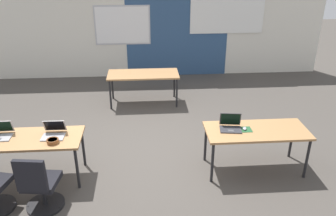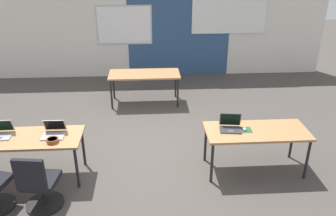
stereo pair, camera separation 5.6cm
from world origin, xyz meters
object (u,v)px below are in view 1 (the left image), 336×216
object	(u,v)px
desk_far_center	(143,76)
chair_near_left_inner	(40,187)
mouse_near_right_inner	(245,128)
laptop_near_left_end	(0,134)
snack_bowl	(53,141)
desk_near_left	(28,141)
desk_near_right	(256,133)
laptop_near_right_inner	(230,126)
laptop_near_left_inner	(54,133)

from	to	relation	value
desk_far_center	chair_near_left_inner	xyz separation A→B (m)	(-1.43, -3.55, -0.28)
chair_near_left_inner	mouse_near_right_inner	bearing A→B (deg)	-158.02
laptop_near_left_end	snack_bowl	bearing A→B (deg)	-17.79
desk_far_center	desk_near_left	bearing A→B (deg)	-122.01
desk_far_center	snack_bowl	distance (m)	3.26
desk_far_center	laptop_near_left_end	distance (m)	3.48
laptop_near_left_end	chair_near_left_inner	world-z (taller)	laptop_near_left_end
laptop_near_left_end	chair_near_left_inner	xyz separation A→B (m)	(0.74, -0.83, -0.39)
mouse_near_right_inner	desk_near_left	bearing A→B (deg)	-179.68
laptop_near_left_end	snack_bowl	xyz separation A→B (m)	(0.82, -0.25, -0.01)
desk_near_right	mouse_near_right_inner	distance (m)	0.21
desk_far_center	chair_near_left_inner	size ratio (longest dim) A/B	1.74
laptop_near_right_inner	mouse_near_right_inner	distance (m)	0.22
laptop_near_right_inner	laptop_near_left_end	bearing A→B (deg)	-172.36
desk_near_left	snack_bowl	size ratio (longest dim) A/B	9.01
desk_near_left	laptop_near_left_end	size ratio (longest dim) A/B	4.76
desk_far_center	laptop_near_left_inner	xyz separation A→B (m)	(-1.37, -2.76, 0.11)
desk_near_right	laptop_near_left_end	size ratio (longest dim) A/B	4.76
desk_near_left	desk_near_right	xyz separation A→B (m)	(3.50, 0.00, 0.00)
desk_near_left	mouse_near_right_inner	world-z (taller)	mouse_near_right_inner
desk_near_right	laptop_near_right_inner	size ratio (longest dim) A/B	4.39
desk_near_left	laptop_near_right_inner	size ratio (longest dim) A/B	4.39
laptop_near_right_inner	laptop_near_left_inner	world-z (taller)	laptop_near_right_inner
desk_far_center	laptop_near_left_inner	distance (m)	3.08
desk_near_right	chair_near_left_inner	size ratio (longest dim) A/B	1.74
laptop_near_left_end	desk_far_center	bearing A→B (deg)	50.48
desk_near_left	desk_far_center	size ratio (longest dim) A/B	1.00
desk_near_left	mouse_near_right_inner	xyz separation A→B (m)	(3.31, 0.02, 0.08)
desk_near_right	laptop_near_left_end	xyz separation A→B (m)	(-3.91, 0.08, 0.11)
desk_near_left	mouse_near_right_inner	size ratio (longest dim) A/B	14.64
laptop_near_left_end	laptop_near_right_inner	world-z (taller)	laptop_near_right_inner
laptop_near_left_inner	chair_near_left_inner	xyz separation A→B (m)	(-0.06, -0.79, -0.39)
laptop_near_left_inner	snack_bowl	world-z (taller)	laptop_near_left_inner
desk_near_left	laptop_near_left_inner	bearing A→B (deg)	6.09
snack_bowl	chair_near_left_inner	bearing A→B (deg)	-98.70
laptop_near_left_end	mouse_near_right_inner	bearing A→B (deg)	-1.97
laptop_near_left_end	snack_bowl	distance (m)	0.86
mouse_near_right_inner	desk_near_right	bearing A→B (deg)	-5.60
mouse_near_right_inner	snack_bowl	bearing A→B (deg)	-176.23
desk_far_center	laptop_near_left_inner	size ratio (longest dim) A/B	4.76
mouse_near_right_inner	laptop_near_left_inner	xyz separation A→B (m)	(-2.93, 0.02, 0.03)
laptop_near_left_end	laptop_near_right_inner	size ratio (longest dim) A/B	0.92
desk_near_left	chair_near_left_inner	xyz separation A→B (m)	(0.32, -0.75, -0.28)
mouse_near_right_inner	snack_bowl	world-z (taller)	snack_bowl
desk_near_right	chair_near_left_inner	xyz separation A→B (m)	(-3.18, -0.75, -0.28)
desk_far_center	laptop_near_right_inner	world-z (taller)	laptop_near_right_inner
desk_far_center	laptop_near_right_inner	size ratio (longest dim) A/B	4.39
desk_far_center	snack_bowl	world-z (taller)	snack_bowl
desk_near_left	desk_near_right	bearing A→B (deg)	0.00
desk_near_right	desk_far_center	size ratio (longest dim) A/B	1.00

